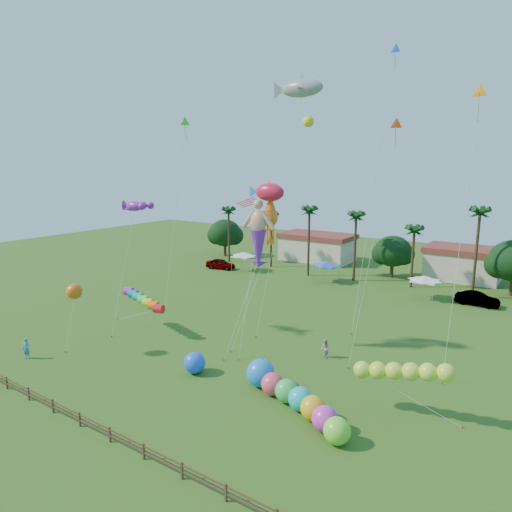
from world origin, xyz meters
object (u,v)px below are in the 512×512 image
Objects in this scene: caterpillar_inflatable at (292,395)px; spectator_b at (325,349)px; car_b at (477,299)px; car_a at (221,264)px; spectator_a at (26,349)px; blue_ball at (195,363)px.

spectator_b is at bearing 124.23° from caterpillar_inflatable.
car_b is at bearing 113.32° from spectator_b.
spectator_b is 9.10m from caterpillar_inflatable.
caterpillar_inflatable is at bearing 169.70° from car_b.
car_a is 2.82× the size of spectator_b.
spectator_a is (-30.10, -39.05, 0.13)m from car_b.
spectator_b reaches higher than car_a.
blue_ball is (-7.50, -8.70, 0.03)m from spectator_b.
blue_ball is (-16.03, -32.91, 0.08)m from car_b.
blue_ball is (-9.24, 0.23, -0.02)m from caterpillar_inflatable.
caterpillar_inflatable reaches higher than car_b.
car_a is 2.58× the size of spectator_a.
blue_ball is (21.97, -31.02, 0.06)m from car_a.
spectator_a reaches higher than car_b.
car_b is at bearing -97.54° from car_a.
car_b is 2.62× the size of spectator_a.
caterpillar_inflatable is at bearing -1.44° from blue_ball.
caterpillar_inflatable reaches higher than spectator_a.
car_a is 38.05m from car_b.
blue_ball is at bearing -158.21° from caterpillar_inflatable.
caterpillar_inflatable is at bearing -145.42° from car_a.
spectator_a is at bearing -178.37° from car_a.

